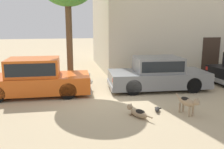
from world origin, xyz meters
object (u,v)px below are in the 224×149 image
(parked_sedan_second, at_px, (158,73))
(stray_dog_spotted, at_px, (138,112))
(parked_sedan_nearest, at_px, (35,77))
(stray_cat, at_px, (157,109))
(stray_dog_tan, at_px, (188,102))

(parked_sedan_second, bearing_deg, stray_dog_spotted, -117.70)
(parked_sedan_nearest, xyz_separation_m, stray_dog_spotted, (3.37, -3.09, -0.58))
(parked_sedan_second, bearing_deg, stray_cat, -107.95)
(stray_dog_tan, bearing_deg, stray_dog_spotted, -109.24)
(parked_sedan_second, height_order, stray_cat, parked_sedan_second)
(parked_sedan_second, height_order, stray_dog_tan, parked_sedan_second)
(parked_sedan_second, xyz_separation_m, stray_cat, (-1.07, -2.67, -0.63))
(parked_sedan_second, relative_size, stray_dog_spotted, 4.63)
(stray_dog_spotted, relative_size, stray_dog_tan, 0.91)
(parked_sedan_second, distance_m, stray_dog_spotted, 3.58)
(parked_sedan_nearest, xyz_separation_m, stray_dog_tan, (4.99, -3.22, -0.31))
(stray_dog_tan, xyz_separation_m, stray_cat, (-0.83, 0.47, -0.36))
(stray_dog_spotted, distance_m, stray_cat, 0.86)
(parked_sedan_second, bearing_deg, parked_sedan_nearest, -177.00)
(stray_dog_tan, relative_size, stray_cat, 1.90)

